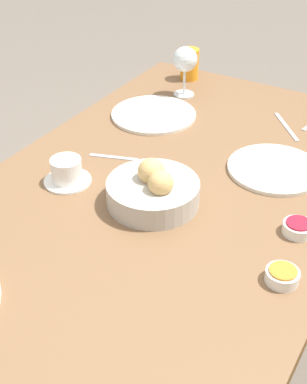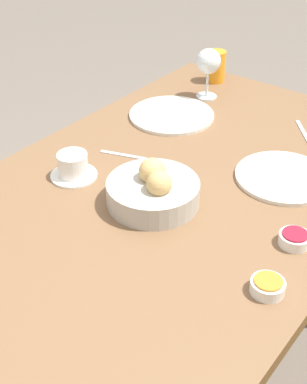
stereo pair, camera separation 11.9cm
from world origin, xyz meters
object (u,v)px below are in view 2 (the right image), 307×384
object	(u,v)px
plate_far_center	(284,177)
fork_silver	(305,135)
coffee_cup	(73,167)
jam_bowl_berry	(294,239)
bread_basket	(154,191)
wine_glass	(208,63)
jam_bowl_honey	(268,286)
plate_near_left	(172,115)
juice_glass	(216,66)
spoon_coffee	(123,155)

from	to	relation	value
plate_far_center	fork_silver	world-z (taller)	plate_far_center
coffee_cup	jam_bowl_berry	bearing A→B (deg)	99.83
bread_basket	fork_silver	bearing A→B (deg)	165.10
wine_glass	fork_silver	xyz separation A→B (m)	(0.04, 0.35, -0.11)
bread_basket	jam_bowl_honey	size ratio (longest dim) A/B	3.25
bread_basket	coffee_cup	size ratio (longest dim) A/B	1.84
plate_far_center	wine_glass	distance (m)	0.50
bread_basket	plate_near_left	world-z (taller)	bread_basket
plate_far_center	juice_glass	bearing A→B (deg)	-131.93
coffee_cup	jam_bowl_honey	world-z (taller)	coffee_cup
plate_near_left	spoon_coffee	world-z (taller)	plate_near_left
juice_glass	spoon_coffee	xyz separation A→B (m)	(0.56, 0.07, -0.05)
jam_bowl_honey	plate_far_center	bearing A→B (deg)	-158.01
bread_basket	fork_silver	world-z (taller)	bread_basket
spoon_coffee	fork_silver	bearing A→B (deg)	140.14
juice_glass	spoon_coffee	world-z (taller)	juice_glass
jam_bowl_berry	plate_far_center	bearing A→B (deg)	-148.86
wine_glass	plate_near_left	bearing A→B (deg)	-2.31
plate_near_left	wine_glass	bearing A→B (deg)	177.69
bread_basket	plate_near_left	xyz separation A→B (m)	(-0.37, -0.22, -0.03)
wine_glass	jam_bowl_honey	bearing A→B (deg)	40.56
plate_far_center	coffee_cup	world-z (taller)	coffee_cup
coffee_cup	jam_bowl_honey	bearing A→B (deg)	83.67
plate_near_left	plate_far_center	xyz separation A→B (m)	(0.10, 0.41, 0.00)
plate_far_center	fork_silver	bearing A→B (deg)	-167.55
wine_glass	plate_far_center	bearing A→B (deg)	55.33
plate_near_left	jam_bowl_berry	bearing A→B (deg)	59.77
plate_far_center	jam_bowl_honey	xyz separation A→B (m)	(0.36, 0.15, 0.01)
wine_glass	jam_bowl_berry	distance (m)	0.73
coffee_cup	spoon_coffee	world-z (taller)	coffee_cup
plate_near_left	juice_glass	size ratio (longest dim) A/B	2.44
plate_near_left	juice_glass	world-z (taller)	juice_glass
juice_glass	fork_silver	world-z (taller)	juice_glass
bread_basket	jam_bowl_honey	distance (m)	0.35
plate_near_left	wine_glass	xyz separation A→B (m)	(-0.18, 0.01, 0.11)
bread_basket	plate_far_center	world-z (taller)	bread_basket
juice_glass	jam_bowl_berry	bearing A→B (deg)	43.22
plate_far_center	juice_glass	distance (m)	0.61
juice_glass	coffee_cup	distance (m)	0.71
plate_far_center	plate_near_left	bearing A→B (deg)	-104.14
jam_bowl_honey	bread_basket	bearing A→B (deg)	-105.54
plate_far_center	jam_bowl_honey	size ratio (longest dim) A/B	3.63
jam_bowl_honey	spoon_coffee	bearing A→B (deg)	-111.92
wine_glass	coffee_cup	world-z (taller)	wine_glass
plate_far_center	wine_glass	bearing A→B (deg)	-124.67
spoon_coffee	coffee_cup	bearing A→B (deg)	-11.83
plate_near_left	wine_glass	world-z (taller)	wine_glass
plate_far_center	fork_silver	xyz separation A→B (m)	(-0.24, -0.05, -0.00)
bread_basket	jam_bowl_berry	xyz separation A→B (m)	(-0.06, 0.31, -0.02)
jam_bowl_berry	jam_bowl_honey	bearing A→B (deg)	7.50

